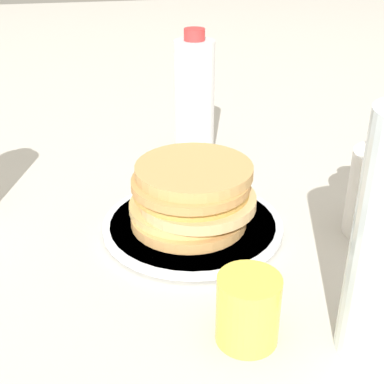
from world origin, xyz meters
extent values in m
plane|color=#BCB7AD|center=(0.00, 0.00, 0.00)|extent=(4.00, 4.00, 0.00)
cylinder|color=silver|center=(0.00, -0.02, 0.01)|extent=(0.22, 0.22, 0.01)
cylinder|color=silver|center=(0.00, -0.02, 0.01)|extent=(0.24, 0.24, 0.01)
cylinder|color=tan|center=(0.00, -0.02, 0.02)|extent=(0.15, 0.15, 0.01)
cylinder|color=tan|center=(0.01, -0.02, 0.03)|extent=(0.15, 0.15, 0.01)
cylinder|color=tan|center=(0.00, -0.03, 0.04)|extent=(0.15, 0.15, 0.01)
cylinder|color=gold|center=(0.01, -0.02, 0.06)|extent=(0.15, 0.15, 0.01)
cylinder|color=tan|center=(0.00, -0.02, 0.07)|extent=(0.15, 0.15, 0.01)
cylinder|color=tan|center=(0.01, -0.03, 0.08)|extent=(0.15, 0.15, 0.01)
cylinder|color=yellow|center=(-0.21, -0.04, 0.04)|extent=(0.06, 0.06, 0.07)
cylinder|color=white|center=(-0.05, -0.26, 0.06)|extent=(0.08, 0.08, 0.11)
cylinder|color=white|center=(0.23, -0.07, 0.10)|extent=(0.06, 0.06, 0.20)
cylinder|color=red|center=(0.23, -0.07, 0.21)|extent=(0.03, 0.03, 0.02)
camera|label=1|loc=(-0.59, 0.09, 0.38)|focal=50.00mm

